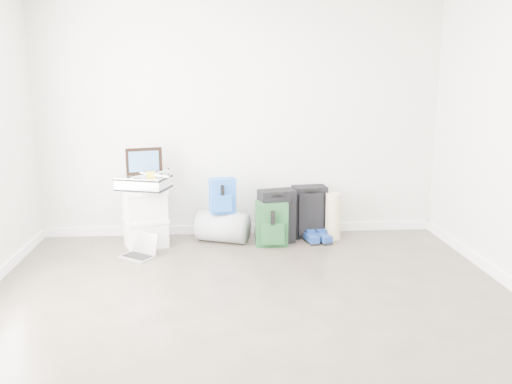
{
  "coord_description": "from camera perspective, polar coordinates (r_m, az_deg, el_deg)",
  "views": [
    {
      "loc": [
        -0.27,
        -3.58,
        1.82
      ],
      "look_at": [
        0.13,
        1.9,
        0.62
      ],
      "focal_mm": 38.0,
      "sensor_mm": 36.0,
      "label": 1
    }
  ],
  "objects": [
    {
      "name": "blue_backpack",
      "position": [
        5.86,
        -3.54,
        -0.46
      ],
      "size": [
        0.3,
        0.25,
        0.38
      ],
      "rotation": [
        0.0,
        0.0,
        0.21
      ],
      "color": "#194DA3",
      "rests_on": "duffel_bag"
    },
    {
      "name": "ground",
      "position": [
        4.02,
        0.11,
        -14.54
      ],
      "size": [
        5.0,
        5.0,
        0.0
      ],
      "primitive_type": "plane",
      "color": "#3B342A",
      "rests_on": "ground"
    },
    {
      "name": "carry_on",
      "position": [
        6.14,
        5.62,
        -2.07
      ],
      "size": [
        0.4,
        0.28,
        0.59
      ],
      "rotation": [
        0.0,
        0.0,
        0.12
      ],
      "color": "black",
      "rests_on": "ground"
    },
    {
      "name": "shoes",
      "position": [
        6.02,
        6.38,
        -4.86
      ],
      "size": [
        0.3,
        0.3,
        0.09
      ],
      "rotation": [
        0.0,
        0.0,
        0.27
      ],
      "color": "black",
      "rests_on": "ground"
    },
    {
      "name": "green_backpack",
      "position": [
        5.83,
        1.65,
        -3.45
      ],
      "size": [
        0.34,
        0.25,
        0.48
      ],
      "rotation": [
        0.0,
        0.0,
        0.0
      ],
      "color": "#163E20",
      "rests_on": "ground"
    },
    {
      "name": "briefcase",
      "position": [
        5.82,
        -11.73,
        0.95
      ],
      "size": [
        0.58,
        0.5,
        0.14
      ],
      "primitive_type": "cube",
      "rotation": [
        0.0,
        0.0,
        -0.31
      ],
      "color": "#B2B2B7",
      "rests_on": "boxes_stack"
    },
    {
      "name": "large_suitcase",
      "position": [
        5.91,
        2.17,
        -2.59
      ],
      "size": [
        0.42,
        0.32,
        0.59
      ],
      "rotation": [
        0.0,
        0.0,
        0.24
      ],
      "color": "black",
      "rests_on": "ground"
    },
    {
      "name": "duffel_bag",
      "position": [
        5.98,
        -3.5,
        -3.68
      ],
      "size": [
        0.63,
        0.51,
        0.34
      ],
      "primitive_type": "cylinder",
      "rotation": [
        0.0,
        1.57,
        -0.38
      ],
      "color": "#919499",
      "rests_on": "ground"
    },
    {
      "name": "drone",
      "position": [
        5.77,
        -11.01,
        1.86
      ],
      "size": [
        0.42,
        0.42,
        0.05
      ],
      "rotation": [
        0.0,
        0.0,
        0.08
      ],
      "color": "gold",
      "rests_on": "briefcase"
    },
    {
      "name": "laptop",
      "position": [
        5.65,
        -12.09,
        -6.09
      ],
      "size": [
        0.41,
        0.39,
        0.24
      ],
      "rotation": [
        0.0,
        0.0,
        -0.64
      ],
      "color": "silver",
      "rests_on": "ground"
    },
    {
      "name": "boxes_stack",
      "position": [
        5.9,
        -11.57,
        -2.67
      ],
      "size": [
        0.53,
        0.48,
        0.62
      ],
      "rotation": [
        0.0,
        0.0,
        0.35
      ],
      "color": "white",
      "rests_on": "ground"
    },
    {
      "name": "rolled_rug",
      "position": [
        6.11,
        8.11,
        -2.53
      ],
      "size": [
        0.17,
        0.17,
        0.52
      ],
      "primitive_type": "cylinder",
      "color": "tan",
      "rests_on": "ground"
    },
    {
      "name": "painting",
      "position": [
        5.88,
        -11.7,
        3.19
      ],
      "size": [
        0.37,
        0.13,
        0.29
      ],
      "rotation": [
        0.0,
        0.0,
        0.27
      ],
      "color": "black",
      "rests_on": "briefcase"
    },
    {
      "name": "room_envelope",
      "position": [
        3.61,
        0.1,
        10.79
      ],
      "size": [
        4.52,
        5.02,
        2.71
      ],
      "color": "silver",
      "rests_on": "ground"
    }
  ]
}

